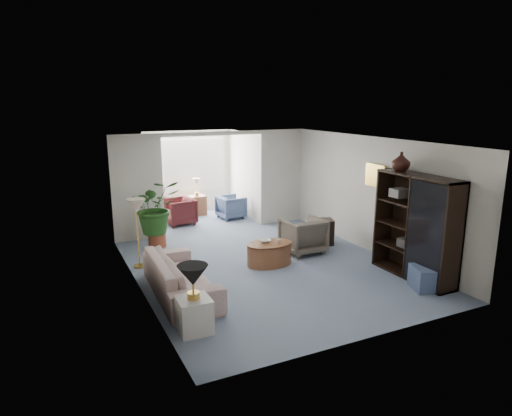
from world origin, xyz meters
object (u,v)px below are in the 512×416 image
coffee_table (269,254)px  sunroom_table (197,205)px  ottoman (427,278)px  sunroom_chair_blue (231,207)px  coffee_cup (278,241)px  sunroom_chair_maroon (179,211)px  floor_lamp (136,206)px  coffee_bowl (265,241)px  table_lamp (193,275)px  cabinet_urn (401,161)px  framed_picture (376,175)px  end_table (194,315)px  wingback_chair (303,235)px  side_table_dark (322,232)px  entertainment_cabinet (416,227)px  sofa (181,276)px  plant_pot (157,240)px

coffee_table → sunroom_table: size_ratio=1.68×
ottoman → sunroom_chair_blue: 6.18m
coffee_cup → sunroom_chair_maroon: size_ratio=0.12×
floor_lamp → coffee_bowl: size_ratio=1.55×
coffee_cup → table_lamp: bearing=-141.8°
coffee_cup → sunroom_table: sunroom_table is taller
cabinet_urn → sunroom_table: bearing=110.4°
coffee_cup → cabinet_urn: cabinet_urn is taller
ottoman → framed_picture: bearing=78.3°
coffee_cup → end_table: bearing=-141.8°
end_table → coffee_table: bearing=41.5°
wingback_chair → side_table_dark: (0.70, 0.30, -0.09)m
cabinet_urn → sunroom_chair_maroon: (-2.89, 5.02, -1.77)m
ottoman → entertainment_cabinet: bearing=71.5°
entertainment_cabinet → table_lamp: bearing=-177.1°
framed_picture → sunroom_table: framed_picture is taller
ottoman → end_table: bearing=175.5°
table_lamp → floor_lamp: floor_lamp is taller
table_lamp → coffee_bowl: (2.17, 2.07, -0.38)m
ottoman → sunroom_chair_maroon: 6.64m
side_table_dark → sunroom_chair_maroon: bearing=128.5°
sofa → sunroom_chair_maroon: sunroom_chair_maroon is taller
plant_pot → side_table_dark: bearing=-22.7°
sunroom_table → table_lamp: bearing=-108.8°
side_table_dark → sunroom_table: side_table_dark is taller
framed_picture → table_lamp: 4.94m
table_lamp → side_table_dark: size_ratio=0.75×
end_table → plant_pot: 4.11m
sunroom_table → framed_picture: bearing=-63.8°
wingback_chair → plant_pot: 3.29m
floor_lamp → sunroom_chair_blue: 4.30m
coffee_table → coffee_cup: bearing=-33.7°
sunroom_chair_maroon → plant_pot: bearing=-36.8°
wingback_chair → plant_pot: size_ratio=2.11×
ottoman → sunroom_chair_blue: bearing=101.3°
coffee_cup → sunroom_chair_maroon: (-0.92, 3.87, -0.14)m
coffee_table → side_table_dark: size_ratio=1.62×
framed_picture → ottoman: bearing=-101.7°
end_table → coffee_bowl: size_ratio=2.18×
cabinet_urn → sunroom_table: cabinet_urn is taller
floor_lamp → framed_picture: bearing=-15.1°
side_table_dark → table_lamp: bearing=-146.2°
wingback_chair → sunroom_chair_maroon: wingback_chair is taller
end_table → wingback_chair: bearing=35.8°
floor_lamp → ottoman: (4.34, -3.27, -1.05)m
side_table_dark → sunroom_chair_blue: sunroom_chair_blue is taller
framed_picture → coffee_cup: framed_picture is taller
table_lamp → coffee_table: size_ratio=0.46×
coffee_table → plant_pot: bearing=129.9°
side_table_dark → coffee_table: bearing=-158.7°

